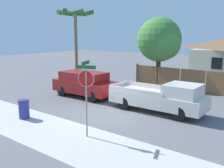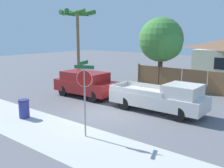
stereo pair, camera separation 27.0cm
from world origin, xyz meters
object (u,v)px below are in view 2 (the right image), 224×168
at_px(oak_tree, 162,41).
at_px(stop_sign, 85,86).
at_px(palm_tree, 77,20).
at_px(red_suv, 86,83).
at_px(orange_pickup, 162,98).
at_px(trash_bin, 24,109).

bearing_deg(oak_tree, stop_sign, -76.22).
relative_size(palm_tree, red_suv, 1.40).
distance_m(red_suv, stop_sign, 7.40).
xyz_separation_m(oak_tree, red_suv, (-2.13, -6.98, -2.83)).
xyz_separation_m(oak_tree, palm_tree, (-7.06, -2.95, 1.82)).
xyz_separation_m(orange_pickup, trash_bin, (-5.19, -5.43, -0.36)).
height_order(red_suv, orange_pickup, red_suv).
distance_m(palm_tree, trash_bin, 12.18).
bearing_deg(trash_bin, orange_pickup, 46.29).
bearing_deg(trash_bin, red_suv, 98.28).
height_order(stop_sign, trash_bin, stop_sign).
bearing_deg(oak_tree, red_suv, -107.00).
relative_size(oak_tree, palm_tree, 0.89).
relative_size(palm_tree, stop_sign, 1.97).
xyz_separation_m(orange_pickup, stop_sign, (-0.86, -5.20, 1.38)).
xyz_separation_m(palm_tree, red_suv, (4.93, -4.03, -4.65)).
bearing_deg(palm_tree, orange_pickup, -20.26).
distance_m(red_suv, trash_bin, 5.51).
distance_m(palm_tree, stop_sign, 14.05).
relative_size(red_suv, orange_pickup, 0.84).
relative_size(red_suv, stop_sign, 1.40).
distance_m(red_suv, orange_pickup, 5.99).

